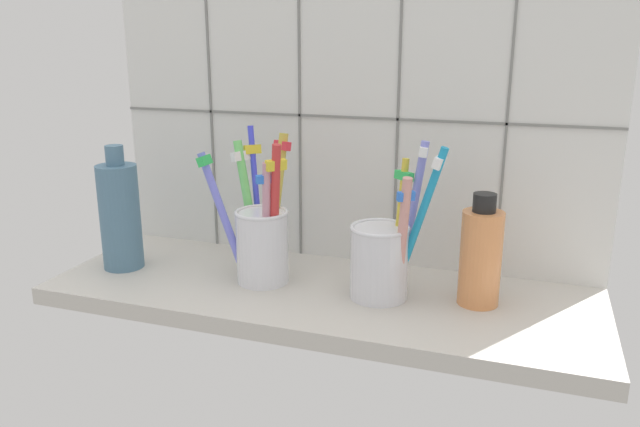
{
  "coord_description": "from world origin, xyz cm",
  "views": [
    {
      "loc": [
        22.43,
        -64.44,
        30.52
      ],
      "look_at": [
        0.0,
        0.38,
        11.07
      ],
      "focal_mm": 35.12,
      "sensor_mm": 36.0,
      "label": 1
    }
  ],
  "objects_px": {
    "toothbrush_cup_right": "(384,254)",
    "ceramic_vase": "(120,215)",
    "toothbrush_cup_left": "(262,235)",
    "soap_bottle": "(481,255)"
  },
  "relations": [
    {
      "from": "soap_bottle",
      "to": "toothbrush_cup_left",
      "type": "bearing_deg",
      "value": -177.04
    },
    {
      "from": "toothbrush_cup_left",
      "to": "ceramic_vase",
      "type": "height_order",
      "value": "toothbrush_cup_left"
    },
    {
      "from": "toothbrush_cup_left",
      "to": "ceramic_vase",
      "type": "bearing_deg",
      "value": -174.5
    },
    {
      "from": "ceramic_vase",
      "to": "toothbrush_cup_left",
      "type": "bearing_deg",
      "value": 5.5
    },
    {
      "from": "toothbrush_cup_right",
      "to": "ceramic_vase",
      "type": "relative_size",
      "value": 1.13
    },
    {
      "from": "toothbrush_cup_right",
      "to": "ceramic_vase",
      "type": "height_order",
      "value": "toothbrush_cup_right"
    },
    {
      "from": "toothbrush_cup_left",
      "to": "toothbrush_cup_right",
      "type": "relative_size",
      "value": 1.02
    },
    {
      "from": "toothbrush_cup_left",
      "to": "ceramic_vase",
      "type": "xyz_separation_m",
      "value": [
        -0.19,
        -0.02,
        0.01
      ]
    },
    {
      "from": "toothbrush_cup_right",
      "to": "soap_bottle",
      "type": "xyz_separation_m",
      "value": [
        0.1,
        0.01,
        0.01
      ]
    },
    {
      "from": "toothbrush_cup_right",
      "to": "soap_bottle",
      "type": "relative_size",
      "value": 1.42
    }
  ]
}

